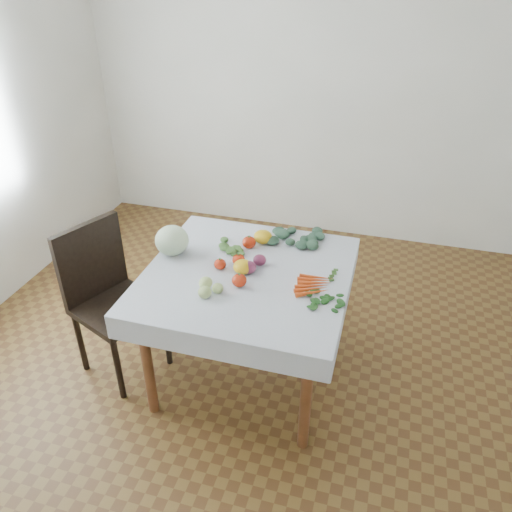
# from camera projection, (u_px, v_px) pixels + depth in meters

# --- Properties ---
(ground) EXTENTS (4.00, 4.00, 0.00)m
(ground) POSITION_uv_depth(u_px,v_px,m) (248.00, 371.00, 3.17)
(ground) COLOR brown
(back_wall) EXTENTS (4.00, 0.04, 2.70)m
(back_wall) POSITION_uv_depth(u_px,v_px,m) (317.00, 83.00, 4.09)
(back_wall) COLOR white
(back_wall) RESTS_ON ground
(table) EXTENTS (1.00, 1.00, 0.75)m
(table) POSITION_uv_depth(u_px,v_px,m) (247.00, 288.00, 2.82)
(table) COLOR brown
(table) RESTS_ON ground
(tablecloth) EXTENTS (1.12, 1.12, 0.01)m
(tablecloth) POSITION_uv_depth(u_px,v_px,m) (247.00, 273.00, 2.77)
(tablecloth) COLOR white
(tablecloth) RESTS_ON table
(chair) EXTENTS (0.57, 0.57, 0.96)m
(chair) POSITION_uv_depth(u_px,v_px,m) (107.00, 290.00, 2.97)
(chair) COLOR black
(chair) RESTS_ON ground
(cabbage) EXTENTS (0.24, 0.24, 0.18)m
(cabbage) POSITION_uv_depth(u_px,v_px,m) (172.00, 240.00, 2.90)
(cabbage) COLOR beige
(cabbage) RESTS_ON tablecloth
(tomato_a) EXTENTS (0.09, 0.09, 0.06)m
(tomato_a) POSITION_uv_depth(u_px,v_px,m) (220.00, 264.00, 2.79)
(tomato_a) COLOR red
(tomato_a) RESTS_ON tablecloth
(tomato_b) EXTENTS (0.10, 0.10, 0.07)m
(tomato_b) POSITION_uv_depth(u_px,v_px,m) (249.00, 242.00, 2.98)
(tomato_b) COLOR red
(tomato_b) RESTS_ON tablecloth
(tomato_c) EXTENTS (0.08, 0.08, 0.06)m
(tomato_c) POSITION_uv_depth(u_px,v_px,m) (239.00, 260.00, 2.82)
(tomato_c) COLOR red
(tomato_c) RESTS_ON tablecloth
(tomato_d) EXTENTS (0.09, 0.09, 0.07)m
(tomato_d) POSITION_uv_depth(u_px,v_px,m) (239.00, 280.00, 2.64)
(tomato_d) COLOR red
(tomato_d) RESTS_ON tablecloth
(heirloom_back) EXTENTS (0.13, 0.13, 0.08)m
(heirloom_back) POSITION_uv_depth(u_px,v_px,m) (263.00, 237.00, 3.03)
(heirloom_back) COLOR gold
(heirloom_back) RESTS_ON tablecloth
(heirloom_front) EXTENTS (0.14, 0.14, 0.08)m
(heirloom_front) POSITION_uv_depth(u_px,v_px,m) (243.00, 267.00, 2.75)
(heirloom_front) COLOR gold
(heirloom_front) RESTS_ON tablecloth
(onion_a) EXTENTS (0.10, 0.10, 0.07)m
(onion_a) POSITION_uv_depth(u_px,v_px,m) (249.00, 267.00, 2.75)
(onion_a) COLOR #5A1932
(onion_a) RESTS_ON tablecloth
(onion_b) EXTENTS (0.10, 0.10, 0.06)m
(onion_b) POSITION_uv_depth(u_px,v_px,m) (260.00, 260.00, 2.82)
(onion_b) COLOR #5A1932
(onion_b) RESTS_ON tablecloth
(tomatillo_cluster) EXTENTS (0.14, 0.12, 0.05)m
(tomatillo_cluster) POSITION_uv_depth(u_px,v_px,m) (216.00, 290.00, 2.58)
(tomatillo_cluster) COLOR #B0D078
(tomatillo_cluster) RESTS_ON tablecloth
(carrot_bunch) EXTENTS (0.19, 0.23, 0.03)m
(carrot_bunch) POSITION_uv_depth(u_px,v_px,m) (313.00, 284.00, 2.65)
(carrot_bunch) COLOR #F6541B
(carrot_bunch) RESTS_ON tablecloth
(kale_bunch) EXTENTS (0.30, 0.28, 0.04)m
(kale_bunch) POSITION_uv_depth(u_px,v_px,m) (299.00, 237.00, 3.06)
(kale_bunch) COLOR #32523E
(kale_bunch) RESTS_ON tablecloth
(basil_bunch) EXTENTS (0.22, 0.19, 0.01)m
(basil_bunch) POSITION_uv_depth(u_px,v_px,m) (327.00, 301.00, 2.54)
(basil_bunch) COLOR #1A4B17
(basil_bunch) RESTS_ON tablecloth
(dill_bunch) EXTENTS (0.23, 0.18, 0.02)m
(dill_bunch) POSITION_uv_depth(u_px,v_px,m) (236.00, 248.00, 2.97)
(dill_bunch) COLOR #467234
(dill_bunch) RESTS_ON tablecloth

